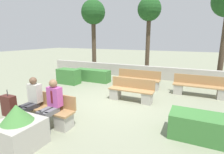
{
  "coord_description": "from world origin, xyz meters",
  "views": [
    {
      "loc": [
        2.65,
        -5.71,
        2.43
      ],
      "look_at": [
        -0.32,
        0.5,
        0.9
      ],
      "focal_mm": 28.0,
      "sensor_mm": 36.0,
      "label": 1
    }
  ],
  "objects_px": {
    "bench_left_side": "(131,92)",
    "bench_front": "(48,112)",
    "tree_center_left": "(149,12)",
    "person_seated_woman": "(32,98)",
    "planter_corner_left": "(19,129)",
    "bench_right_side": "(138,81)",
    "bench_back": "(199,88)",
    "tree_leftmost": "(93,14)",
    "person_seated_man": "(52,102)",
    "suitcase": "(9,106)"
  },
  "relations": [
    {
      "from": "person_seated_man",
      "to": "person_seated_woman",
      "type": "bearing_deg",
      "value": -179.85
    },
    {
      "from": "bench_back",
      "to": "tree_leftmost",
      "type": "bearing_deg",
      "value": 147.04
    },
    {
      "from": "tree_leftmost",
      "to": "planter_corner_left",
      "type": "bearing_deg",
      "value": -68.58
    },
    {
      "from": "planter_corner_left",
      "to": "person_seated_woman",
      "type": "bearing_deg",
      "value": 126.09
    },
    {
      "from": "bench_left_side",
      "to": "tree_center_left",
      "type": "height_order",
      "value": "tree_center_left"
    },
    {
      "from": "bench_right_side",
      "to": "planter_corner_left",
      "type": "height_order",
      "value": "planter_corner_left"
    },
    {
      "from": "tree_center_left",
      "to": "person_seated_woman",
      "type": "bearing_deg",
      "value": -97.68
    },
    {
      "from": "person_seated_woman",
      "to": "tree_leftmost",
      "type": "relative_size",
      "value": 0.26
    },
    {
      "from": "bench_back",
      "to": "suitcase",
      "type": "bearing_deg",
      "value": -146.61
    },
    {
      "from": "bench_right_side",
      "to": "suitcase",
      "type": "height_order",
      "value": "bench_right_side"
    },
    {
      "from": "bench_back",
      "to": "tree_leftmost",
      "type": "relative_size",
      "value": 0.42
    },
    {
      "from": "tree_center_left",
      "to": "bench_front",
      "type": "bearing_deg",
      "value": -94.9
    },
    {
      "from": "bench_left_side",
      "to": "tree_center_left",
      "type": "distance_m",
      "value": 6.77
    },
    {
      "from": "tree_leftmost",
      "to": "bench_left_side",
      "type": "bearing_deg",
      "value": -47.11
    },
    {
      "from": "bench_front",
      "to": "bench_left_side",
      "type": "bearing_deg",
      "value": 61.63
    },
    {
      "from": "bench_back",
      "to": "planter_corner_left",
      "type": "height_order",
      "value": "planter_corner_left"
    },
    {
      "from": "bench_right_side",
      "to": "bench_back",
      "type": "bearing_deg",
      "value": -0.2
    },
    {
      "from": "bench_left_side",
      "to": "bench_back",
      "type": "distance_m",
      "value": 3.04
    },
    {
      "from": "person_seated_woman",
      "to": "planter_corner_left",
      "type": "bearing_deg",
      "value": -53.91
    },
    {
      "from": "bench_left_side",
      "to": "bench_back",
      "type": "xyz_separation_m",
      "value": [
        2.45,
        1.8,
        0.01
      ]
    },
    {
      "from": "person_seated_man",
      "to": "planter_corner_left",
      "type": "distance_m",
      "value": 1.04
    },
    {
      "from": "tree_leftmost",
      "to": "tree_center_left",
      "type": "bearing_deg",
      "value": 4.63
    },
    {
      "from": "bench_front",
      "to": "bench_left_side",
      "type": "xyz_separation_m",
      "value": [
        1.54,
        2.85,
        0.0
      ]
    },
    {
      "from": "bench_front",
      "to": "suitcase",
      "type": "relative_size",
      "value": 2.0
    },
    {
      "from": "suitcase",
      "to": "tree_leftmost",
      "type": "distance_m",
      "value": 9.25
    },
    {
      "from": "bench_right_side",
      "to": "tree_center_left",
      "type": "distance_m",
      "value": 5.25
    },
    {
      "from": "bench_front",
      "to": "tree_leftmost",
      "type": "height_order",
      "value": "tree_leftmost"
    },
    {
      "from": "bench_front",
      "to": "bench_right_side",
      "type": "height_order",
      "value": "same"
    },
    {
      "from": "person_seated_woman",
      "to": "tree_center_left",
      "type": "relative_size",
      "value": 0.27
    },
    {
      "from": "bench_left_side",
      "to": "tree_leftmost",
      "type": "height_order",
      "value": "tree_leftmost"
    },
    {
      "from": "bench_right_side",
      "to": "tree_center_left",
      "type": "height_order",
      "value": "tree_center_left"
    },
    {
      "from": "planter_corner_left",
      "to": "tree_leftmost",
      "type": "height_order",
      "value": "tree_leftmost"
    },
    {
      "from": "bench_left_side",
      "to": "suitcase",
      "type": "height_order",
      "value": "bench_left_side"
    },
    {
      "from": "person_seated_man",
      "to": "person_seated_woman",
      "type": "distance_m",
      "value": 0.76
    },
    {
      "from": "bench_front",
      "to": "bench_left_side",
      "type": "height_order",
      "value": "same"
    },
    {
      "from": "planter_corner_left",
      "to": "tree_leftmost",
      "type": "distance_m",
      "value": 10.57
    },
    {
      "from": "bench_right_side",
      "to": "planter_corner_left",
      "type": "distance_m",
      "value": 5.97
    },
    {
      "from": "bench_left_side",
      "to": "bench_front",
      "type": "bearing_deg",
      "value": -121.67
    },
    {
      "from": "bench_left_side",
      "to": "tree_leftmost",
      "type": "distance_m",
      "value": 8.09
    },
    {
      "from": "person_seated_man",
      "to": "bench_right_side",
      "type": "bearing_deg",
      "value": 79.8
    },
    {
      "from": "bench_back",
      "to": "tree_center_left",
      "type": "relative_size",
      "value": 0.43
    },
    {
      "from": "tree_center_left",
      "to": "bench_right_side",
      "type": "bearing_deg",
      "value": -82.36
    },
    {
      "from": "bench_back",
      "to": "person_seated_woman",
      "type": "bearing_deg",
      "value": -140.49
    },
    {
      "from": "suitcase",
      "to": "bench_back",
      "type": "bearing_deg",
      "value": 41.19
    },
    {
      "from": "person_seated_woman",
      "to": "person_seated_man",
      "type": "bearing_deg",
      "value": 0.15
    },
    {
      "from": "suitcase",
      "to": "person_seated_man",
      "type": "bearing_deg",
      "value": 0.33
    },
    {
      "from": "person_seated_woman",
      "to": "tree_center_left",
      "type": "height_order",
      "value": "tree_center_left"
    },
    {
      "from": "bench_front",
      "to": "planter_corner_left",
      "type": "relative_size",
      "value": 1.69
    },
    {
      "from": "bench_front",
      "to": "tree_leftmost",
      "type": "xyz_separation_m",
      "value": [
        -3.32,
        8.09,
        3.8
      ]
    },
    {
      "from": "bench_front",
      "to": "tree_center_left",
      "type": "bearing_deg",
      "value": 85.1
    }
  ]
}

